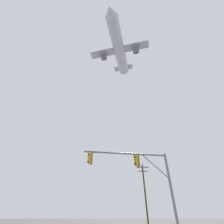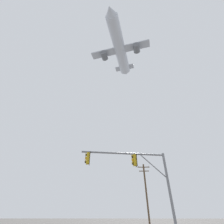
% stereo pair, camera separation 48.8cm
% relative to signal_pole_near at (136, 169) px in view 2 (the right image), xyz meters
% --- Properties ---
extents(signal_pole_near, '(6.99, 1.36, 5.78)m').
position_rel_signal_pole_near_xyz_m(signal_pole_near, '(0.00, 0.00, 0.00)').
color(signal_pole_near, slate).
rests_on(signal_pole_near, ground).
extents(utility_pole, '(2.20, 0.28, 9.21)m').
position_rel_signal_pole_near_xyz_m(utility_pole, '(3.34, 16.87, 0.48)').
color(utility_pole, brown).
rests_on(utility_pole, ground).
extents(airplane, '(20.79, 26.92, 7.36)m').
position_rel_signal_pole_near_xyz_m(airplane, '(-0.02, 20.36, 46.23)').
color(airplane, '#B7BCC6').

